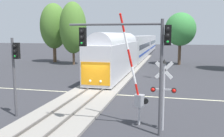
# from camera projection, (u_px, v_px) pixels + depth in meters

# --- Properties ---
(ground_plane) EXTENTS (220.00, 220.00, 0.00)m
(ground_plane) POSITION_uv_depth(u_px,v_px,m) (93.00, 93.00, 21.86)
(ground_plane) COLOR #333338
(road_centre_stripe) EXTENTS (44.00, 0.20, 0.01)m
(road_centre_stripe) POSITION_uv_depth(u_px,v_px,m) (93.00, 93.00, 21.86)
(road_centre_stripe) COLOR beige
(road_centre_stripe) RESTS_ON ground
(railway_track) EXTENTS (4.40, 80.00, 0.32)m
(railway_track) POSITION_uv_depth(u_px,v_px,m) (93.00, 92.00, 21.85)
(railway_track) COLOR gray
(railway_track) RESTS_ON ground
(commuter_train) EXTENTS (3.04, 66.85, 5.16)m
(commuter_train) POSITION_uv_depth(u_px,v_px,m) (139.00, 46.00, 52.28)
(commuter_train) COLOR silver
(commuter_train) RESTS_ON railway_track
(crossing_gate_near) EXTENTS (1.75, 0.40, 6.46)m
(crossing_gate_near) POSITION_uv_depth(u_px,v_px,m) (138.00, 91.00, 14.05)
(crossing_gate_near) COLOR #B7B7BC
(crossing_gate_near) RESTS_ON ground
(crossing_signal_mast) EXTENTS (1.36, 0.44, 3.95)m
(crossing_signal_mast) POSITION_uv_depth(u_px,v_px,m) (164.00, 88.00, 13.13)
(crossing_signal_mast) COLOR #B2B2B7
(crossing_signal_mast) RESTS_ON ground
(traffic_signal_median) EXTENTS (0.53, 0.38, 5.06)m
(traffic_signal_median) POSITION_uv_depth(u_px,v_px,m) (15.00, 65.00, 15.22)
(traffic_signal_median) COLOR #4C4C51
(traffic_signal_median) RESTS_ON ground
(traffic_signal_far_side) EXTENTS (0.53, 0.38, 5.51)m
(traffic_signal_far_side) POSITION_uv_depth(u_px,v_px,m) (164.00, 48.00, 28.10)
(traffic_signal_far_side) COLOR #4C4C51
(traffic_signal_far_side) RESTS_ON ground
(traffic_signal_near_right) EXTENTS (5.34, 0.38, 6.03)m
(traffic_signal_near_right) POSITION_uv_depth(u_px,v_px,m) (134.00, 48.00, 12.43)
(traffic_signal_near_right) COLOR #4C4C51
(traffic_signal_near_right) RESTS_ON ground
(pine_left_background) EXTENTS (5.09, 5.09, 11.01)m
(pine_left_background) POSITION_uv_depth(u_px,v_px,m) (54.00, 26.00, 45.53)
(pine_left_background) COLOR brown
(pine_left_background) RESTS_ON ground
(oak_behind_train) EXTENTS (4.63, 4.63, 10.80)m
(oak_behind_train) POSITION_uv_depth(u_px,v_px,m) (73.00, 28.00, 41.88)
(oak_behind_train) COLOR brown
(oak_behind_train) RESTS_ON ground
(elm_centre_background) EXTENTS (5.21, 5.21, 8.95)m
(elm_centre_background) POSITION_uv_depth(u_px,v_px,m) (180.00, 29.00, 41.54)
(elm_centre_background) COLOR #4C3828
(elm_centre_background) RESTS_ON ground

